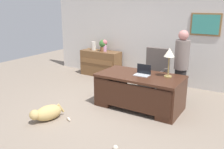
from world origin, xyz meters
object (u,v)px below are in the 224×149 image
at_px(potted_plant, 103,45).
at_px(vase_with_flowers, 105,45).
at_px(armchair, 155,75).
at_px(vase_empty, 94,46).
at_px(desk_lamp, 169,54).
at_px(desk, 139,90).
at_px(dog_lying, 47,113).
at_px(dog_toy_ball, 115,148).
at_px(credenza, 101,63).
at_px(dog_toy_bone, 69,119).
at_px(person_standing, 181,66).
at_px(laptop, 143,72).

bearing_deg(potted_plant, vase_with_flowers, -0.00).
bearing_deg(armchair, vase_empty, 164.09).
xyz_separation_m(desk_lamp, vase_with_flowers, (-2.55, 1.46, -0.22)).
distance_m(desk, armchair, 1.00).
distance_m(dog_lying, desk_lamp, 2.73).
relative_size(potted_plant, dog_toy_ball, 4.15).
xyz_separation_m(armchair, vase_empty, (-2.37, 0.67, 0.42)).
distance_m(credenza, dog_lying, 3.31).
height_order(desk, armchair, armchair).
relative_size(credenza, dog_lying, 1.80).
height_order(desk_lamp, dog_toy_bone, desk_lamp).
xyz_separation_m(person_standing, dog_toy_bone, (-1.56, -2.06, -0.84)).
bearing_deg(dog_toy_bone, armchair, 69.26).
bearing_deg(potted_plant, dog_toy_ball, -53.84).
relative_size(desk, vase_with_flowers, 4.97).
height_order(dog_toy_ball, dog_toy_bone, dog_toy_ball).
xyz_separation_m(desk, vase_empty, (-2.41, 1.67, 0.53)).
xyz_separation_m(laptop, dog_toy_ball, (0.36, -1.75, -0.75)).
xyz_separation_m(credenza, vase_with_flowers, (0.15, 0.00, 0.60)).
distance_m(vase_empty, dog_toy_bone, 3.44).
bearing_deg(person_standing, dog_toy_bone, -127.21).
xyz_separation_m(credenza, dog_lying, (0.87, -3.18, -0.24)).
height_order(laptop, dog_toy_bone, laptop).
bearing_deg(potted_plant, laptop, -37.63).
xyz_separation_m(armchair, vase_with_flowers, (-1.95, 0.67, 0.49)).
xyz_separation_m(desk_lamp, dog_toy_ball, (-0.15, -1.90, -1.18)).
bearing_deg(vase_with_flowers, armchair, -19.05).
bearing_deg(dog_lying, laptop, 50.18).
height_order(desk_lamp, dog_toy_ball, desk_lamp).
relative_size(credenza, armchair, 1.11).
bearing_deg(armchair, dog_lying, -116.06).
height_order(dog_lying, potted_plant, potted_plant).
xyz_separation_m(potted_plant, dog_toy_ball, (2.45, -3.36, -0.95)).
relative_size(armchair, dog_lying, 1.63).
bearing_deg(dog_lying, dog_toy_ball, -5.86).
bearing_deg(credenza, dog_lying, -74.64).
bearing_deg(laptop, potted_plant, 142.37).
distance_m(laptop, dog_toy_bone, 1.82).
height_order(desk, dog_lying, desk).
relative_size(laptop, desk_lamp, 0.52).
xyz_separation_m(armchair, potted_plant, (-2.01, 0.67, 0.49)).
xyz_separation_m(dog_lying, desk_lamp, (1.82, 1.72, 1.07)).
bearing_deg(dog_toy_ball, potted_plant, 126.16).
bearing_deg(laptop, desk, -129.69).
xyz_separation_m(desk, potted_plant, (-2.05, 1.67, 0.59)).
relative_size(laptop, vase_empty, 1.19).
distance_m(desk_lamp, potted_plant, 2.99).
bearing_deg(credenza, vase_with_flowers, 0.51).
xyz_separation_m(desk, person_standing, (0.66, 0.77, 0.46)).
height_order(desk, vase_empty, vase_empty).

